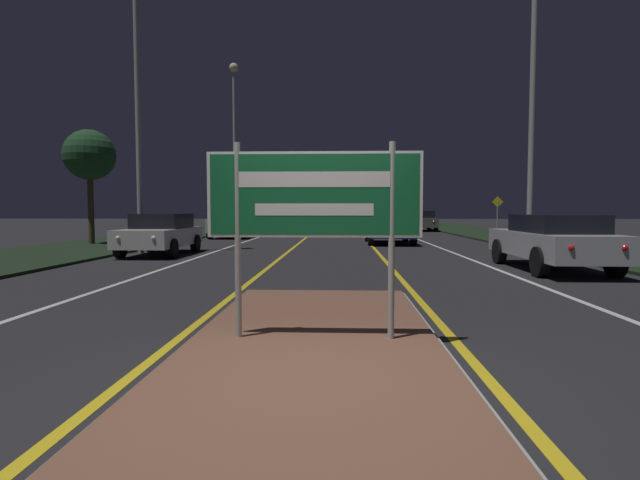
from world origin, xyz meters
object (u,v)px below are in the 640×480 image
(car_receding_0, at_px, (552,240))
(warning_sign, at_px, (497,212))
(highway_sign, at_px, (314,202))
(car_approaching_0, at_px, (161,233))
(car_receding_1, at_px, (389,226))
(streetlight_left_near, at_px, (136,42))
(car_approaching_1, at_px, (233,223))
(streetlight_right_near, at_px, (533,64))
(streetlight_left_far, at_px, (234,124))
(car_receding_2, at_px, (420,220))

(car_receding_0, height_order, warning_sign, warning_sign)
(highway_sign, relative_size, car_approaching_0, 0.57)
(car_receding_0, distance_m, car_receding_1, 10.15)
(streetlight_left_near, distance_m, car_approaching_1, 11.78)
(highway_sign, distance_m, car_approaching_0, 12.48)
(streetlight_left_near, distance_m, car_receding_1, 12.28)
(streetlight_left_near, xyz_separation_m, streetlight_right_near, (12.81, -0.87, -1.12))
(car_receding_0, distance_m, warning_sign, 15.30)
(car_approaching_0, height_order, car_approaching_1, car_approaching_1)
(streetlight_right_near, relative_size, car_receding_0, 2.05)
(highway_sign, height_order, car_receding_0, highway_sign)
(streetlight_left_far, distance_m, car_receding_1, 13.58)
(highway_sign, distance_m, car_approaching_1, 22.06)
(streetlight_left_near, relative_size, car_approaching_0, 2.73)
(streetlight_left_far, height_order, car_receding_2, streetlight_left_far)
(streetlight_left_near, height_order, warning_sign, streetlight_left_near)
(car_receding_1, distance_m, warning_sign, 8.26)
(highway_sign, bearing_deg, warning_sign, 68.34)
(car_approaching_1, bearing_deg, streetlight_left_far, 100.03)
(car_receding_2, distance_m, warning_sign, 8.89)
(car_receding_2, height_order, car_approaching_0, car_receding_2)
(streetlight_left_near, bearing_deg, car_approaching_0, -25.09)
(streetlight_left_far, xyz_separation_m, warning_sign, (15.05, -3.26, -5.41))
(streetlight_left_near, xyz_separation_m, car_receding_2, (12.51, 19.05, -6.37))
(car_receding_1, height_order, car_receding_2, car_receding_1)
(highway_sign, height_order, car_receding_2, highway_sign)
(streetlight_left_near, relative_size, warning_sign, 5.15)
(highway_sign, xyz_separation_m, car_receding_1, (2.44, 16.85, -0.80))
(streetlight_left_far, bearing_deg, car_approaching_1, -79.97)
(car_approaching_1, bearing_deg, highway_sign, -75.40)
(car_receding_1, relative_size, car_receding_2, 0.97)
(highway_sign, bearing_deg, car_receding_1, 81.78)
(car_approaching_0, bearing_deg, streetlight_left_far, 92.17)
(car_approaching_1, bearing_deg, warning_sign, 3.10)
(highway_sign, xyz_separation_m, car_approaching_0, (-5.73, 11.06, -0.86))
(highway_sign, bearing_deg, car_approaching_0, 117.39)
(car_approaching_0, bearing_deg, car_receding_2, 59.07)
(streetlight_left_far, bearing_deg, streetlight_right_near, -49.80)
(highway_sign, distance_m, warning_sign, 23.79)
(streetlight_right_near, bearing_deg, streetlight_left_near, 176.12)
(highway_sign, relative_size, streetlight_right_near, 0.25)
(streetlight_right_near, bearing_deg, car_receding_2, 90.84)
(car_receding_1, distance_m, car_approaching_1, 9.16)
(car_receding_0, relative_size, car_receding_1, 1.06)
(car_approaching_0, bearing_deg, warning_sign, 37.30)
(highway_sign, height_order, streetlight_right_near, streetlight_right_near)
(streetlight_left_near, relative_size, car_approaching_1, 2.69)
(streetlight_left_near, height_order, car_approaching_1, streetlight_left_near)
(streetlight_right_near, xyz_separation_m, car_approaching_0, (-11.95, 0.47, -5.28))
(streetlight_left_near, height_order, car_receding_2, streetlight_left_near)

